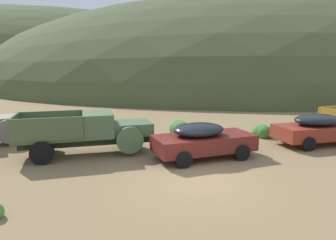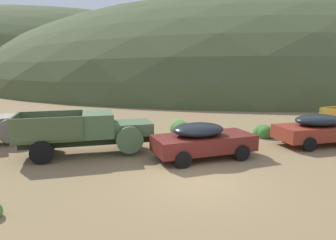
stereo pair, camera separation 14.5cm
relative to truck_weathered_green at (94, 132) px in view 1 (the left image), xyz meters
The scene contains 8 objects.
ground_plane 5.68m from the truck_weathered_green, 46.44° to the right, with size 300.00×300.00×0.00m, color olive.
hill_far_left 69.92m from the truck_weathered_green, 105.46° to the left, with size 109.49×70.82×33.74m, color #424C2D.
hill_distant 59.84m from the truck_weathered_green, 59.58° to the left, with size 110.18×86.84×33.85m, color #424C2D.
truck_weathered_green is the anchor object (origin of this frame).
car_oxblood 5.10m from the truck_weathered_green, 16.27° to the right, with size 4.86×2.69×1.57m.
car_rust_red 11.44m from the truck_weathered_green, ahead, with size 5.16×2.41×1.57m.
bush_back_edge 5.89m from the truck_weathered_green, 37.04° to the left, with size 1.18×1.13×1.05m.
bush_between_trucks 9.35m from the truck_weathered_green, 11.23° to the left, with size 1.13×1.21×0.89m.
Camera 1 is at (-2.69, -9.97, 4.06)m, focal length 32.95 mm.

